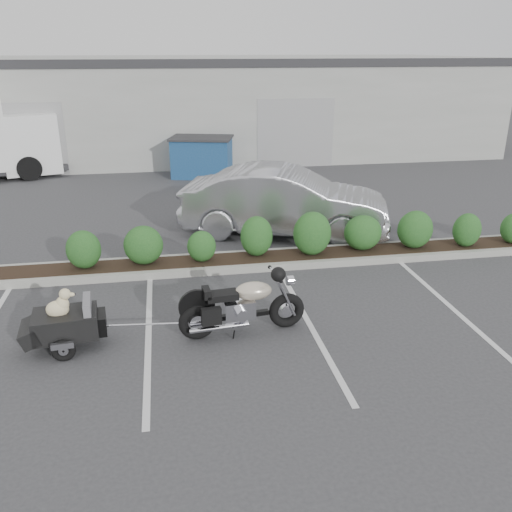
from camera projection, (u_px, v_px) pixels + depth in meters
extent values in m
plane|color=#38383A|center=(234.00, 312.00, 9.64)|extent=(90.00, 90.00, 0.00)
cube|color=#9E9E93|center=(266.00, 260.00, 11.79)|extent=(12.00, 1.00, 0.15)
cube|color=#9EA099|center=(184.00, 104.00, 24.54)|extent=(26.00, 10.00, 4.00)
torus|color=black|center=(197.00, 322.00, 8.66)|extent=(0.62, 0.22, 0.61)
torus|color=black|center=(287.00, 310.00, 9.04)|extent=(0.62, 0.22, 0.61)
cylinder|color=silver|center=(197.00, 322.00, 8.66)|extent=(0.27, 0.14, 0.26)
cylinder|color=silver|center=(287.00, 310.00, 9.04)|extent=(0.23, 0.11, 0.22)
cylinder|color=silver|center=(285.00, 295.00, 8.82)|extent=(0.40, 0.09, 0.81)
cylinder|color=silver|center=(282.00, 290.00, 8.98)|extent=(0.40, 0.09, 0.81)
cylinder|color=silver|center=(275.00, 274.00, 8.74)|extent=(0.10, 0.64, 0.03)
cylinder|color=silver|center=(290.00, 281.00, 8.86)|extent=(0.13, 0.17, 0.16)
sphere|color=black|center=(278.00, 274.00, 8.44)|extent=(0.26, 0.26, 0.24)
cube|color=silver|center=(239.00, 309.00, 8.78)|extent=(0.53, 0.36, 0.31)
cube|color=black|center=(244.00, 315.00, 8.85)|extent=(0.83, 0.17, 0.07)
ellipsoid|color=beige|center=(253.00, 291.00, 8.74)|extent=(0.63, 0.40, 0.30)
cube|color=black|center=(222.00, 296.00, 8.62)|extent=(0.53, 0.32, 0.11)
cube|color=black|center=(206.00, 293.00, 8.52)|extent=(0.14, 0.28, 0.15)
cylinder|color=silver|center=(219.00, 328.00, 8.62)|extent=(0.96, 0.18, 0.08)
cylinder|color=silver|center=(215.00, 318.00, 8.91)|extent=(0.96, 0.18, 0.08)
cube|color=black|center=(211.00, 316.00, 8.40)|extent=(0.32, 0.16, 0.27)
cube|color=black|center=(66.00, 324.00, 8.37)|extent=(1.02, 0.75, 0.38)
cube|color=slate|center=(87.00, 307.00, 8.37)|extent=(0.17, 0.57, 0.27)
cube|color=slate|center=(68.00, 318.00, 8.35)|extent=(0.69, 0.63, 0.04)
cube|color=black|center=(32.00, 332.00, 8.27)|extent=(0.41, 0.69, 0.33)
cube|color=black|center=(100.00, 322.00, 8.51)|extent=(0.23, 0.47, 0.31)
torus|color=black|center=(63.00, 351.00, 8.10)|extent=(0.36, 0.14, 0.36)
torus|color=black|center=(66.00, 327.00, 8.79)|extent=(0.36, 0.14, 0.36)
cube|color=silver|center=(62.00, 346.00, 8.02)|extent=(0.33, 0.11, 0.09)
cube|color=silver|center=(65.00, 319.00, 8.79)|extent=(0.33, 0.11, 0.09)
cylinder|color=black|center=(65.00, 338.00, 8.45)|extent=(0.12, 0.82, 0.04)
cylinder|color=silver|center=(115.00, 324.00, 8.59)|extent=(0.55, 0.09, 0.03)
ellipsoid|color=beige|center=(57.00, 309.00, 8.26)|extent=(0.36, 0.27, 0.27)
ellipsoid|color=beige|center=(62.00, 304.00, 8.26)|extent=(0.22, 0.21, 0.25)
sphere|color=beige|center=(65.00, 294.00, 8.21)|extent=(0.19, 0.19, 0.17)
ellipsoid|color=beige|center=(71.00, 295.00, 8.24)|extent=(0.13, 0.09, 0.06)
sphere|color=black|center=(74.00, 294.00, 8.25)|extent=(0.04, 0.04, 0.03)
ellipsoid|color=beige|center=(62.00, 295.00, 8.15)|extent=(0.05, 0.04, 0.09)
ellipsoid|color=beige|center=(62.00, 292.00, 8.24)|extent=(0.05, 0.04, 0.09)
cylinder|color=beige|center=(66.00, 316.00, 8.28)|extent=(0.04, 0.04, 0.11)
cylinder|color=beige|center=(66.00, 313.00, 8.37)|extent=(0.04, 0.04, 0.11)
imported|color=#B8B7BF|center=(285.00, 202.00, 13.38)|extent=(5.36, 3.34, 1.67)
cube|color=navy|center=(202.00, 158.00, 19.49)|extent=(2.31, 1.83, 1.36)
cube|color=#2D2D30|center=(201.00, 138.00, 19.24)|extent=(2.45, 1.96, 0.07)
cube|color=white|center=(29.00, 142.00, 19.65)|extent=(2.42, 2.61, 2.07)
cube|color=black|center=(30.00, 150.00, 19.75)|extent=(0.58, 1.74, 0.94)
cylinder|color=black|center=(29.00, 168.00, 18.97)|extent=(0.89, 0.49, 0.85)
cylinder|color=black|center=(24.00, 158.00, 20.71)|extent=(0.89, 0.49, 0.85)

